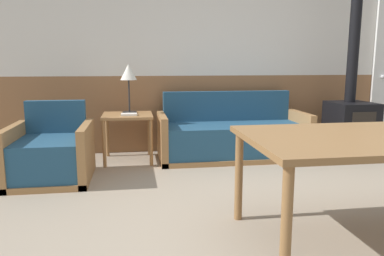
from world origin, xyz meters
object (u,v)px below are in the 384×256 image
(armchair, at_px, (51,156))
(side_table, at_px, (128,121))
(couch, at_px, (232,137))
(dining_table, at_px, (377,145))
(wood_stove, at_px, (351,110))
(table_lamp, at_px, (129,75))

(armchair, distance_m, side_table, 1.04)
(couch, distance_m, dining_table, 2.37)
(couch, xyz_separation_m, wood_stove, (1.55, -0.08, 0.33))
(couch, height_order, wood_stove, wood_stove)
(armchair, bearing_deg, dining_table, -46.85)
(armchair, height_order, side_table, armchair)
(couch, relative_size, dining_table, 1.07)
(table_lamp, relative_size, wood_stove, 0.24)
(side_table, height_order, dining_table, dining_table)
(side_table, bearing_deg, armchair, -139.73)
(couch, xyz_separation_m, dining_table, (0.36, -2.31, 0.40))
(armchair, xyz_separation_m, dining_table, (2.44, -1.71, 0.41))
(side_table, distance_m, dining_table, 2.89)
(armchair, bearing_deg, table_lamp, 31.74)
(table_lamp, bearing_deg, wood_stove, -4.78)
(armchair, height_order, wood_stove, wood_stove)
(armchair, relative_size, table_lamp, 1.40)
(couch, relative_size, wood_stove, 0.74)
(couch, relative_size, armchair, 2.20)
(side_table, height_order, table_lamp, table_lamp)
(wood_stove, bearing_deg, table_lamp, 175.22)
(dining_table, distance_m, wood_stove, 2.53)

